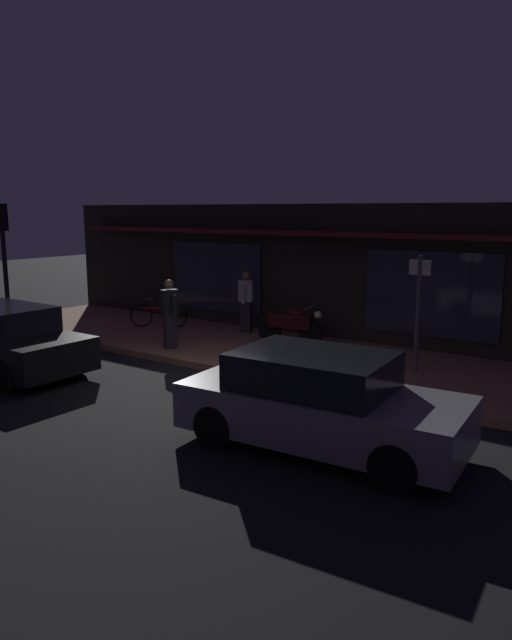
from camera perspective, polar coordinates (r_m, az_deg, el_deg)
name	(u,v)px	position (r m, az deg, el deg)	size (l,w,h in m)	color
ground_plane	(186,384)	(11.97, -6.79, -6.19)	(60.00, 60.00, 0.00)	black
sidewalk_slab	(269,352)	(14.25, 1.24, -3.08)	(18.00, 4.00, 0.15)	#8C6047
storefront_building	(335,269)	(16.85, 7.67, 4.92)	(18.00, 3.30, 3.60)	black
motorcycle	(291,324)	(14.71, 3.44, -0.38)	(1.69, 0.61, 0.97)	black
bicycle_parked	(158,315)	(16.99, -9.40, 0.50)	(1.46, 0.86, 0.91)	black
person_photographer	(246,300)	(16.01, -0.96, 1.92)	(0.43, 0.61, 1.67)	#28232D
person_bystander	(170,313)	(14.24, -8.32, 0.72)	(0.60, 0.43, 1.67)	#28232D
sign_post	(418,306)	(12.43, 15.38, 1.28)	(0.44, 0.09, 2.40)	#47474C
traffic_light_pole	(3,247)	(16.93, -23.21, 6.48)	(0.24, 0.33, 3.60)	black
parked_car_near	(3,340)	(13.73, -23.23, -1.78)	(4.13, 1.84, 1.42)	black
parked_car_far	(319,401)	(8.69, 6.13, -7.81)	(4.20, 2.01, 1.42)	black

